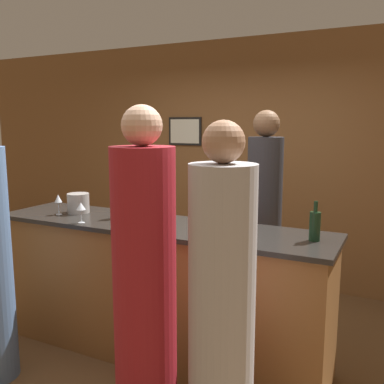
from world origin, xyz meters
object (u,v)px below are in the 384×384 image
(guest_2, at_px, (145,291))
(wine_bottle_2, at_px, (120,205))
(ice_bucket, at_px, (78,203))
(wine_bottle_0, at_px, (315,226))
(wine_bottle_1, at_px, (215,208))
(guest_0, at_px, (222,310))
(bartender, at_px, (263,232))

(guest_2, xyz_separation_m, wine_bottle_2, (-0.78, 0.86, 0.28))
(guest_2, relative_size, ice_bucket, 10.40)
(wine_bottle_0, distance_m, ice_bucket, 2.00)
(wine_bottle_0, bearing_deg, wine_bottle_1, 166.96)
(guest_0, relative_size, wine_bottle_2, 6.88)
(wine_bottle_1, relative_size, wine_bottle_2, 1.09)
(wine_bottle_0, relative_size, ice_bucket, 1.42)
(wine_bottle_0, height_order, wine_bottle_2, wine_bottle_2)
(bartender, distance_m, wine_bottle_0, 0.86)
(bartender, relative_size, wine_bottle_1, 6.62)
(wine_bottle_2, relative_size, ice_bucket, 1.45)
(guest_2, xyz_separation_m, ice_bucket, (-1.23, 0.86, 0.26))
(bartender, relative_size, wine_bottle_0, 7.35)
(guest_2, relative_size, wine_bottle_1, 6.59)
(bartender, distance_m, guest_2, 1.51)
(guest_0, height_order, wine_bottle_1, guest_0)
(guest_0, relative_size, wine_bottle_0, 7.01)
(ice_bucket, bearing_deg, guest_2, -35.04)
(bartender, xyz_separation_m, wine_bottle_2, (-1.02, -0.63, 0.26))
(bartender, height_order, wine_bottle_0, bartender)
(bartender, xyz_separation_m, guest_0, (0.22, -1.45, -0.06))
(guest_0, xyz_separation_m, ice_bucket, (-1.69, 0.83, 0.30))
(guest_0, bearing_deg, guest_2, -175.60)
(guest_2, bearing_deg, guest_0, 4.40)
(wine_bottle_0, height_order, wine_bottle_1, wine_bottle_1)
(wine_bottle_2, distance_m, ice_bucket, 0.45)
(ice_bucket, bearing_deg, wine_bottle_1, 8.63)
(wine_bottle_1, bearing_deg, guest_2, -88.64)
(guest_0, distance_m, wine_bottle_1, 1.17)
(bartender, bearing_deg, wine_bottle_1, 59.57)
(guest_2, distance_m, wine_bottle_1, 1.09)
(guest_0, height_order, ice_bucket, guest_0)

